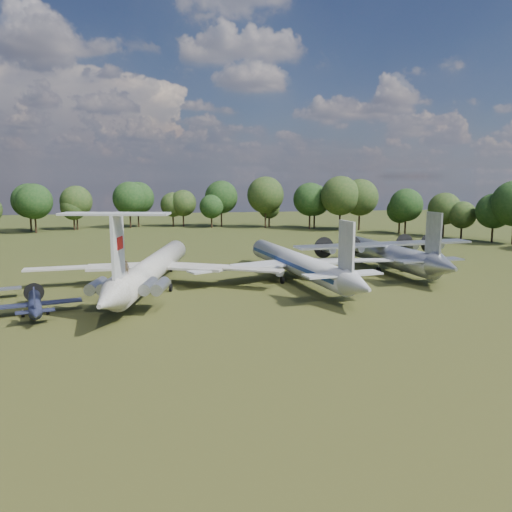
{
  "coord_description": "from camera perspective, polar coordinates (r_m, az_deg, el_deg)",
  "views": [
    {
      "loc": [
        0.85,
        -68.44,
        15.63
      ],
      "look_at": [
        12.55,
        -3.0,
        5.0
      ],
      "focal_mm": 35.0,
      "sensor_mm": 36.0,
      "label": 1
    }
  ],
  "objects": [
    {
      "name": "tu104_jet",
      "position": [
        75.19,
        4.59,
        -1.23
      ],
      "size": [
        39.13,
        48.37,
        4.4
      ],
      "primitive_type": null,
      "rotation": [
        0.0,
        0.0,
        0.15
      ],
      "color": "silver",
      "rests_on": "ground"
    },
    {
      "name": "person_on_il62",
      "position": [
        58.56,
        -14.59,
        -1.23
      ],
      "size": [
        0.64,
        0.48,
        1.59
      ],
      "primitive_type": "imported",
      "rotation": [
        0.0,
        0.0,
        2.96
      ],
      "color": "olive",
      "rests_on": "il62_airliner"
    },
    {
      "name": "il62_airliner",
      "position": [
        71.49,
        -11.63,
        -1.83
      ],
      "size": [
        45.21,
        53.71,
        4.64
      ],
      "primitive_type": null,
      "rotation": [
        0.0,
        0.0,
        -0.2
      ],
      "color": "silver",
      "rests_on": "ground"
    },
    {
      "name": "ground",
      "position": [
        70.2,
        -10.6,
        -3.94
      ],
      "size": [
        300.0,
        300.0,
        0.0
      ],
      "primitive_type": "plane",
      "color": "#223812",
      "rests_on": "ground"
    },
    {
      "name": "small_prop_west",
      "position": [
        62.2,
        -23.94,
        -5.3
      ],
      "size": [
        13.32,
        15.99,
        2.04
      ],
      "primitive_type": null,
      "rotation": [
        0.0,
        0.0,
        0.25
      ],
      "color": "black",
      "rests_on": "ground"
    },
    {
      "name": "an12_transport",
      "position": [
        85.37,
        14.84,
        -0.2
      ],
      "size": [
        35.39,
        38.63,
        4.63
      ],
      "primitive_type": null,
      "rotation": [
        0.0,
        0.0,
        0.12
      ],
      "color": "#A9ACB1",
      "rests_on": "ground"
    }
  ]
}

